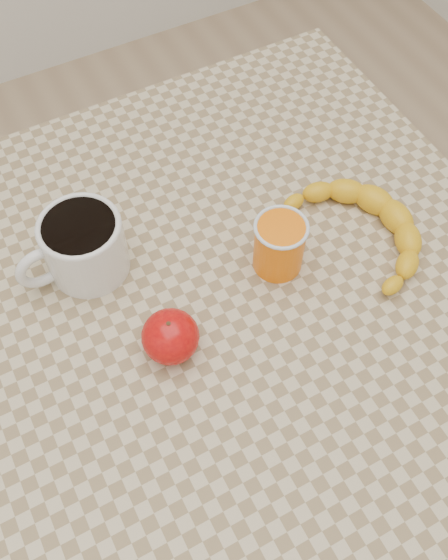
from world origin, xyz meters
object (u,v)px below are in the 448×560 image
orange_juice_glass (279,245)px  apple (170,336)px  banana (363,228)px  table (224,320)px  coffee_mug (82,245)px

orange_juice_glass → apple: 0.18m
apple → banana: (0.30, 0.03, -0.01)m
table → orange_juice_glass: (0.08, 0.00, 0.13)m
table → banana: (0.20, -0.01, 0.11)m
table → coffee_mug: bearing=141.3°
table → apple: 0.16m
table → apple: bearing=-154.0°
coffee_mug → apple: (0.05, -0.16, -0.02)m
coffee_mug → apple: bearing=-74.0°
apple → table: bearing=26.0°
orange_juice_glass → banana: size_ratio=0.33×
banana → orange_juice_glass: bearing=169.5°
coffee_mug → banana: coffee_mug is taller
table → banana: bearing=-4.1°
coffee_mug → orange_juice_glass: (0.22, -0.11, -0.01)m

